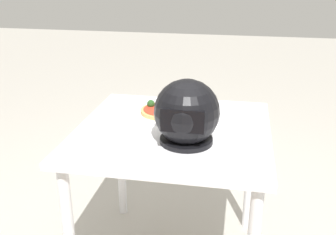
% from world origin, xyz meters
% --- Properties ---
extents(dining_table, '(0.89, 0.88, 0.77)m').
position_xyz_m(dining_table, '(0.00, 0.00, 0.66)').
color(dining_table, white).
rests_on(dining_table, ground).
extents(pizza_plate, '(0.29, 0.29, 0.01)m').
position_xyz_m(pizza_plate, '(0.08, -0.16, 0.77)').
color(pizza_plate, white).
rests_on(pizza_plate, dining_table).
extents(pizza, '(0.23, 0.23, 0.05)m').
position_xyz_m(pizza, '(0.08, -0.16, 0.79)').
color(pizza, tan).
rests_on(pizza, pizza_plate).
extents(motorcycle_helmet, '(0.28, 0.28, 0.28)m').
position_xyz_m(motorcycle_helmet, '(-0.08, 0.14, 0.90)').
color(motorcycle_helmet, black).
rests_on(motorcycle_helmet, dining_table).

